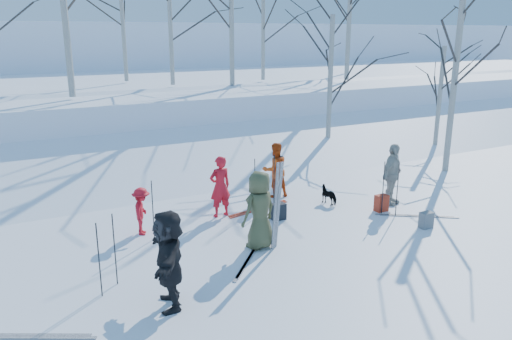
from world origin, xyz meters
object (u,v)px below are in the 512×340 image
skier_olive_center (260,210)px  skier_cream_east (392,174)px  skier_red_seated (142,211)px  dog (329,195)px  backpack_red (381,203)px  skier_redor_behind (275,170)px  backpack_dark (278,211)px  skier_red_north (220,187)px  skier_grey_west (169,259)px  backpack_grey (426,220)px

skier_olive_center → skier_cream_east: skier_olive_center is taller
skier_red_seated → dog: bearing=-70.3°
skier_olive_center → backpack_red: size_ratio=3.95×
skier_redor_behind → backpack_dark: skier_redor_behind is taller
skier_red_north → backpack_red: size_ratio=3.62×
skier_cream_east → backpack_red: bearing=-175.3°
skier_olive_center → skier_red_north: bearing=-104.7°
dog → skier_cream_east: bearing=136.0°
skier_olive_center → backpack_red: (3.78, 0.48, -0.62)m
skier_red_north → dog: bearing=166.6°
skier_red_north → backpack_dark: size_ratio=3.80×
skier_red_seated → backpack_dark: skier_red_seated is taller
skier_olive_center → skier_red_north: 2.09m
skier_grey_west → backpack_dark: 4.46m
backpack_grey → backpack_dark: size_ratio=0.95×
skier_red_north → skier_cream_east: skier_cream_east is taller
skier_olive_center → backpack_red: bearing=173.8°
skier_olive_center → backpack_dark: 1.81m
skier_olive_center → skier_red_seated: size_ratio=1.53×
skier_cream_east → skier_red_north: bearing=140.8°
skier_cream_east → backpack_grey: size_ratio=4.26×
skier_cream_east → backpack_grey: bearing=-127.4°
backpack_red → backpack_dark: size_ratio=1.05×
skier_red_seated → backpack_grey: bearing=-91.9°
skier_olive_center → backpack_grey: size_ratio=4.36×
skier_cream_east → backpack_red: 0.88m
skier_red_north → skier_cream_east: bearing=159.8°
backpack_red → dog: bearing=127.0°
skier_grey_west → skier_redor_behind: bearing=148.8°
skier_grey_west → backpack_red: 6.49m
skier_red_seated → skier_cream_east: size_ratio=0.67×
skier_cream_east → dog: bearing=128.0°
skier_olive_center → skier_red_seated: (-1.96, 1.88, -0.29)m
skier_grey_west → backpack_red: bearing=122.2°
dog → backpack_dark: (-1.78, -0.36, -0.04)m
skier_red_north → skier_red_seated: size_ratio=1.41×
skier_cream_east → dog: size_ratio=2.83×
skier_red_seated → backpack_red: size_ratio=2.57×
skier_olive_center → skier_redor_behind: bearing=-139.2°
skier_redor_behind → backpack_red: (1.78, -2.30, -0.55)m
dog → backpack_red: (0.82, -1.09, -0.03)m
skier_grey_west → skier_red_seated: bearing=-172.3°
skier_red_north → backpack_grey: size_ratio=4.00×
skier_red_north → backpack_grey: bearing=139.2°
skier_cream_east → dog: 1.71m
dog → skier_red_north: bearing=-24.4°
backpack_grey → skier_grey_west: bearing=-175.7°
skier_grey_west → dog: (5.38, 2.92, -0.60)m
dog → backpack_dark: size_ratio=1.43×
skier_red_seated → skier_grey_west: size_ratio=0.65×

